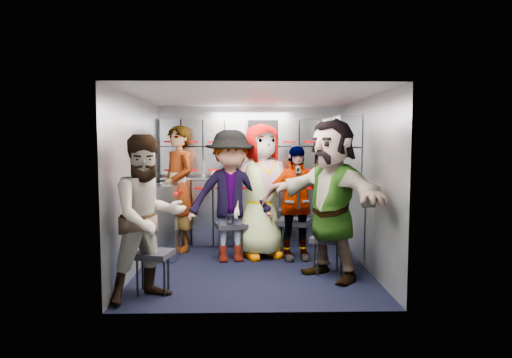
{
  "coord_description": "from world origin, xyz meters",
  "views": [
    {
      "loc": [
        -0.09,
        -5.57,
        1.58
      ],
      "look_at": [
        0.05,
        0.35,
        1.08
      ],
      "focal_mm": 32.0,
      "sensor_mm": 36.0,
      "label": 1
    }
  ],
  "objects_px": {
    "attendant_arc_d": "(295,203)",
    "attendant_arc_e": "(331,199)",
    "jump_seat_near_right": "(328,241)",
    "attendant_arc_a": "(148,218)",
    "jump_seat_near_left": "(153,256)",
    "attendant_arc_b": "(231,196)",
    "jump_seat_mid_right": "(293,224)",
    "attendant_arc_c": "(261,191)",
    "attendant_standing": "(178,189)",
    "jump_seat_center": "(261,226)",
    "jump_seat_mid_left": "(231,227)"
  },
  "relations": [
    {
      "from": "jump_seat_center",
      "to": "jump_seat_near_right",
      "type": "xyz_separation_m",
      "value": [
        0.76,
        -0.97,
        0.0
      ]
    },
    {
      "from": "attendant_arc_e",
      "to": "attendant_standing",
      "type": "bearing_deg",
      "value": -161.67
    },
    {
      "from": "attendant_arc_a",
      "to": "attendant_arc_b",
      "type": "relative_size",
      "value": 0.96
    },
    {
      "from": "attendant_arc_a",
      "to": "jump_seat_center",
      "type": "bearing_deg",
      "value": 19.76
    },
    {
      "from": "attendant_standing",
      "to": "jump_seat_mid_left",
      "type": "bearing_deg",
      "value": 23.85
    },
    {
      "from": "attendant_standing",
      "to": "attendant_arc_d",
      "type": "distance_m",
      "value": 1.7
    },
    {
      "from": "jump_seat_near_right",
      "to": "attendant_standing",
      "type": "distance_m",
      "value": 2.32
    },
    {
      "from": "jump_seat_mid_right",
      "to": "attendant_arc_b",
      "type": "xyz_separation_m",
      "value": [
        -0.85,
        -0.25,
        0.41
      ]
    },
    {
      "from": "jump_seat_mid_left",
      "to": "jump_seat_center",
      "type": "xyz_separation_m",
      "value": [
        0.41,
        0.21,
        -0.03
      ]
    },
    {
      "from": "attendant_arc_a",
      "to": "attendant_arc_e",
      "type": "distance_m",
      "value": 2.05
    },
    {
      "from": "attendant_arc_c",
      "to": "jump_seat_near_right",
      "type": "bearing_deg",
      "value": -68.7
    },
    {
      "from": "attendant_arc_b",
      "to": "attendant_arc_e",
      "type": "height_order",
      "value": "attendant_arc_e"
    },
    {
      "from": "jump_seat_mid_right",
      "to": "jump_seat_near_right",
      "type": "bearing_deg",
      "value": -68.74
    },
    {
      "from": "jump_seat_near_left",
      "to": "attendant_arc_a",
      "type": "distance_m",
      "value": 0.47
    },
    {
      "from": "attendant_arc_b",
      "to": "attendant_arc_e",
      "type": "distance_m",
      "value": 1.4
    },
    {
      "from": "attendant_arc_e",
      "to": "jump_seat_center",
      "type": "bearing_deg",
      "value": 176.86
    },
    {
      "from": "attendant_standing",
      "to": "attendant_arc_a",
      "type": "relative_size",
      "value": 1.09
    },
    {
      "from": "attendant_standing",
      "to": "attendant_arc_e",
      "type": "height_order",
      "value": "attendant_arc_e"
    },
    {
      "from": "attendant_arc_a",
      "to": "attendant_arc_c",
      "type": "xyz_separation_m",
      "value": [
        1.18,
        1.64,
        0.08
      ]
    },
    {
      "from": "jump_seat_mid_right",
      "to": "attendant_arc_e",
      "type": "relative_size",
      "value": 0.29
    },
    {
      "from": "jump_seat_near_left",
      "to": "attendant_arc_b",
      "type": "xyz_separation_m",
      "value": [
        0.77,
        1.25,
        0.47
      ]
    },
    {
      "from": "attendant_arc_b",
      "to": "jump_seat_mid_left",
      "type": "bearing_deg",
      "value": 82.23
    },
    {
      "from": "jump_seat_mid_left",
      "to": "jump_seat_mid_right",
      "type": "relative_size",
      "value": 0.9
    },
    {
      "from": "jump_seat_center",
      "to": "attendant_arc_c",
      "type": "distance_m",
      "value": 0.54
    },
    {
      "from": "jump_seat_near_right",
      "to": "attendant_arc_d",
      "type": "height_order",
      "value": "attendant_arc_d"
    },
    {
      "from": "jump_seat_mid_left",
      "to": "attendant_standing",
      "type": "height_order",
      "value": "attendant_standing"
    },
    {
      "from": "jump_seat_near_right",
      "to": "attendant_arc_b",
      "type": "relative_size",
      "value": 0.28
    },
    {
      "from": "attendant_arc_d",
      "to": "attendant_arc_e",
      "type": "relative_size",
      "value": 0.82
    },
    {
      "from": "attendant_arc_d",
      "to": "attendant_arc_e",
      "type": "distance_m",
      "value": 0.91
    },
    {
      "from": "attendant_standing",
      "to": "attendant_arc_a",
      "type": "bearing_deg",
      "value": -37.67
    },
    {
      "from": "jump_seat_near_right",
      "to": "attendant_arc_a",
      "type": "xyz_separation_m",
      "value": [
        -1.94,
        -0.85,
        0.43
      ]
    },
    {
      "from": "jump_seat_near_left",
      "to": "jump_seat_mid_left",
      "type": "height_order",
      "value": "jump_seat_mid_left"
    },
    {
      "from": "jump_seat_near_left",
      "to": "jump_seat_center",
      "type": "bearing_deg",
      "value": 54.35
    },
    {
      "from": "jump_seat_near_right",
      "to": "attendant_arc_a",
      "type": "relative_size",
      "value": 0.29
    },
    {
      "from": "attendant_arc_d",
      "to": "attendant_arc_a",
      "type": "bearing_deg",
      "value": -143.83
    },
    {
      "from": "attendant_standing",
      "to": "attendant_arc_e",
      "type": "bearing_deg",
      "value": 17.29
    },
    {
      "from": "jump_seat_mid_left",
      "to": "attendant_arc_e",
      "type": "relative_size",
      "value": 0.26
    },
    {
      "from": "jump_seat_center",
      "to": "attendant_arc_c",
      "type": "relative_size",
      "value": 0.24
    },
    {
      "from": "attendant_standing",
      "to": "attendant_arc_b",
      "type": "bearing_deg",
      "value": 14.46
    },
    {
      "from": "jump_seat_mid_right",
      "to": "attendant_arc_d",
      "type": "height_order",
      "value": "attendant_arc_d"
    },
    {
      "from": "jump_seat_mid_right",
      "to": "attendant_standing",
      "type": "bearing_deg",
      "value": 167.88
    },
    {
      "from": "jump_seat_mid_right",
      "to": "attendant_arc_c",
      "type": "xyz_separation_m",
      "value": [
        -0.44,
        -0.04,
        0.46
      ]
    },
    {
      "from": "jump_seat_near_left",
      "to": "attendant_arc_b",
      "type": "distance_m",
      "value": 1.54
    },
    {
      "from": "attendant_arc_e",
      "to": "attendant_arc_d",
      "type": "bearing_deg",
      "value": 164.63
    },
    {
      "from": "jump_seat_near_left",
      "to": "attendant_arc_d",
      "type": "xyz_separation_m",
      "value": [
        1.61,
        1.32,
        0.37
      ]
    },
    {
      "from": "attendant_arc_a",
      "to": "attendant_arc_e",
      "type": "xyz_separation_m",
      "value": [
        1.94,
        0.67,
        0.1
      ]
    },
    {
      "from": "attendant_arc_a",
      "to": "attendant_arc_e",
      "type": "bearing_deg",
      "value": -18.38
    },
    {
      "from": "attendant_arc_b",
      "to": "attendant_arc_e",
      "type": "xyz_separation_m",
      "value": [
        1.17,
        -0.76,
        0.06
      ]
    },
    {
      "from": "jump_seat_mid_right",
      "to": "jump_seat_near_right",
      "type": "relative_size",
      "value": 1.09
    },
    {
      "from": "attendant_standing",
      "to": "attendant_arc_e",
      "type": "distance_m",
      "value": 2.37
    }
  ]
}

